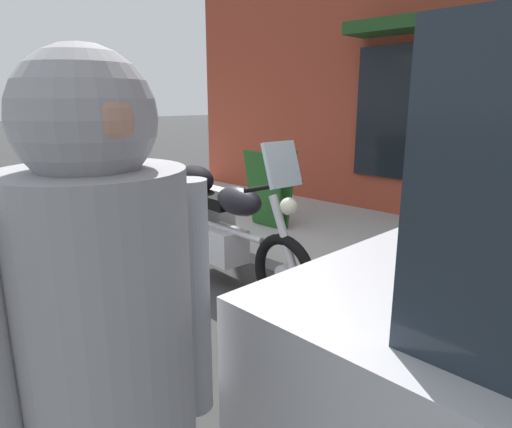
{
  "coord_description": "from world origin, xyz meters",
  "views": [
    {
      "loc": [
        3.05,
        -2.22,
        1.72
      ],
      "look_at": [
        0.26,
        0.66,
        0.7
      ],
      "focal_mm": 31.32,
      "sensor_mm": 36.0,
      "label": 1
    }
  ],
  "objects_px": {
    "touring_motorcycle": "(220,220)",
    "parked_bicycle": "(127,210)",
    "second_bicycle_by_cafe": "(54,187)",
    "sandwich_board_sign": "(270,189)",
    "pedestrian_walking": "(108,363)"
  },
  "relations": [
    {
      "from": "touring_motorcycle",
      "to": "parked_bicycle",
      "type": "xyz_separation_m",
      "value": [
        -1.91,
        0.1,
        -0.25
      ]
    },
    {
      "from": "parked_bicycle",
      "to": "second_bicycle_by_cafe",
      "type": "xyz_separation_m",
      "value": [
        -2.12,
        -0.05,
        0.02
      ]
    },
    {
      "from": "touring_motorcycle",
      "to": "sandwich_board_sign",
      "type": "xyz_separation_m",
      "value": [
        -0.68,
        1.46,
        0.0
      ]
    },
    {
      "from": "pedestrian_walking",
      "to": "second_bicycle_by_cafe",
      "type": "xyz_separation_m",
      "value": [
        -6.29,
        2.38,
        -0.77
      ]
    },
    {
      "from": "touring_motorcycle",
      "to": "parked_bicycle",
      "type": "height_order",
      "value": "touring_motorcycle"
    },
    {
      "from": "parked_bicycle",
      "to": "pedestrian_walking",
      "type": "height_order",
      "value": "pedestrian_walking"
    },
    {
      "from": "second_bicycle_by_cafe",
      "to": "sandwich_board_sign",
      "type": "bearing_deg",
      "value": 22.71
    },
    {
      "from": "touring_motorcycle",
      "to": "parked_bicycle",
      "type": "distance_m",
      "value": 1.93
    },
    {
      "from": "parked_bicycle",
      "to": "second_bicycle_by_cafe",
      "type": "relative_size",
      "value": 0.98
    },
    {
      "from": "sandwich_board_sign",
      "to": "pedestrian_walking",
      "type": "bearing_deg",
      "value": -52.16
    },
    {
      "from": "parked_bicycle",
      "to": "sandwich_board_sign",
      "type": "distance_m",
      "value": 1.85
    },
    {
      "from": "touring_motorcycle",
      "to": "second_bicycle_by_cafe",
      "type": "relative_size",
      "value": 1.31
    },
    {
      "from": "second_bicycle_by_cafe",
      "to": "pedestrian_walking",
      "type": "bearing_deg",
      "value": -20.73
    },
    {
      "from": "parked_bicycle",
      "to": "sandwich_board_sign",
      "type": "height_order",
      "value": "sandwich_board_sign"
    },
    {
      "from": "parked_bicycle",
      "to": "second_bicycle_by_cafe",
      "type": "bearing_deg",
      "value": -178.74
    }
  ]
}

